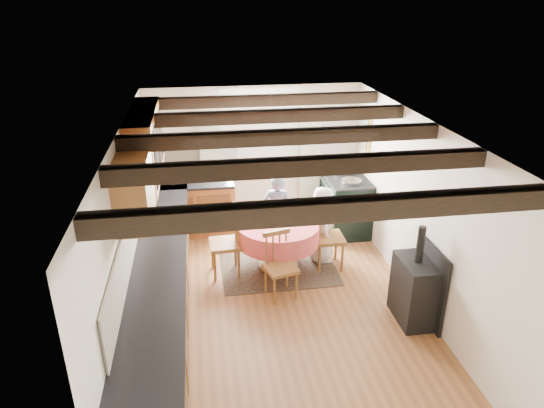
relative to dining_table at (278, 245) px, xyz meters
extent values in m
cube|color=brown|center=(-0.13, -1.05, -0.37)|extent=(3.60, 5.50, 0.00)
cube|color=white|center=(-0.13, -1.05, 2.03)|extent=(3.60, 5.50, 0.00)
cube|color=silver|center=(-0.13, 1.70, 0.83)|extent=(3.60, 0.00, 2.40)
cube|color=silver|center=(-0.13, -3.80, 0.83)|extent=(3.60, 0.00, 2.40)
cube|color=silver|center=(-1.93, -1.05, 0.83)|extent=(0.00, 5.50, 2.40)
cube|color=silver|center=(1.67, -1.05, 0.83)|extent=(0.00, 5.50, 2.40)
cube|color=black|center=(-0.13, -3.05, 1.94)|extent=(3.60, 0.16, 0.16)
cube|color=black|center=(-0.13, -2.05, 1.94)|extent=(3.60, 0.16, 0.16)
cube|color=black|center=(-0.13, -1.05, 1.94)|extent=(3.60, 0.16, 0.16)
cube|color=black|center=(-0.13, -0.05, 1.94)|extent=(3.60, 0.16, 0.16)
cube|color=black|center=(-0.13, 0.95, 1.94)|extent=(3.60, 0.16, 0.16)
cube|color=beige|center=(-1.91, -0.75, 0.83)|extent=(0.02, 4.50, 0.55)
cube|color=beige|center=(-1.13, 1.68, 0.83)|extent=(1.40, 0.02, 0.55)
cube|color=brown|center=(-1.63, -1.05, 0.07)|extent=(0.60, 5.30, 0.88)
cube|color=brown|center=(-1.18, 1.40, 0.07)|extent=(1.30, 0.60, 0.88)
cube|color=black|center=(-1.61, -1.05, 0.53)|extent=(0.64, 5.30, 0.04)
cube|color=black|center=(-1.18, 1.38, 0.53)|extent=(1.30, 0.64, 0.04)
cube|color=brown|center=(-1.76, 0.15, 1.58)|extent=(0.34, 1.80, 0.90)
cube|color=brown|center=(-1.76, -1.35, 1.53)|extent=(0.34, 0.90, 0.70)
cube|color=white|center=(-0.03, 1.68, 1.23)|extent=(1.34, 0.03, 1.54)
cube|color=white|center=(-0.03, 1.69, 1.23)|extent=(1.20, 0.01, 1.40)
cube|color=#B5C7A0|center=(-0.88, 1.60, 0.73)|extent=(0.35, 0.10, 2.10)
cube|color=#B5C7A0|center=(0.82, 1.60, 0.73)|extent=(0.35, 0.10, 2.10)
cylinder|color=black|center=(-0.03, 1.60, 1.83)|extent=(2.00, 0.03, 0.03)
cube|color=gold|center=(1.64, 1.25, 1.33)|extent=(0.04, 0.50, 0.60)
cylinder|color=silver|center=(0.92, 1.67, 1.33)|extent=(0.30, 0.02, 0.30)
cube|color=black|center=(0.00, 0.00, -0.36)|extent=(1.68, 1.31, 0.01)
imported|color=slate|center=(0.08, 0.62, 0.25)|extent=(0.51, 0.41, 1.24)
imported|color=silver|center=(0.69, 0.14, 0.23)|extent=(0.42, 0.60, 1.19)
imported|color=silver|center=(0.37, 0.16, 0.39)|extent=(0.22, 0.22, 0.05)
imported|color=silver|center=(-0.27, 0.09, 0.40)|extent=(0.30, 0.30, 0.07)
imported|color=silver|center=(0.03, 0.04, 0.42)|extent=(0.12, 0.12, 0.10)
cylinder|color=#262628|center=(-1.52, 1.34, 0.69)|extent=(0.15, 0.15, 0.26)
cylinder|color=#262628|center=(-1.24, 1.47, 0.66)|extent=(0.19, 0.19, 0.21)
camera|label=1|loc=(-1.06, -6.26, 3.44)|focal=32.34mm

